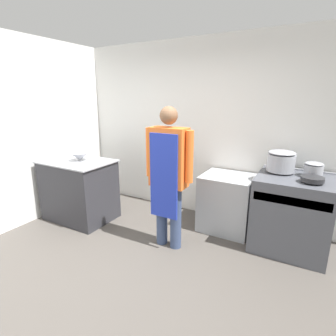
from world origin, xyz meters
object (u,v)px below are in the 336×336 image
Objects in this scene: stove at (291,213)px; person_cook at (168,171)px; mixing_bowl at (80,157)px; saute_pan at (312,179)px; sauce_pot at (314,169)px; stock_pot at (281,161)px; fridge_unit at (227,203)px.

stove is 1.61m from person_cook.
mixing_bowl reaches higher than saute_pan.
stove is 4.55× the size of sauce_pot.
stock_pot is at bearing 15.97° from mixing_bowl.
person_cook is at bearing -152.33° from stove.
saute_pan is at bearing -36.16° from stock_pot.
stove is 0.55m from saute_pan.
fridge_unit is 3.26× the size of saute_pan.
person_cook is 7.16× the size of saute_pan.
fridge_unit is 0.46× the size of person_cook.
fridge_unit is 1.19m from sauce_pot.
stove is 0.84m from fridge_unit.
saute_pan is (0.17, -0.13, 0.51)m from stove.
fridge_unit is at bearing 167.26° from saute_pan.
stock_pot is 0.37m from sauce_pot.
stock_pot is (-0.19, 0.13, 0.62)m from stove.
fridge_unit is 2.28m from mixing_bowl.
stock_pot is 1.58× the size of sauce_pot.
mixing_bowl is (-2.91, -0.64, 0.52)m from stove.
sauce_pot is at bearing 2.23° from fridge_unit.
stove is at bearing 142.40° from saute_pan.
mixing_bowl is at bearing -164.03° from stock_pot.
fridge_unit is at bearing 57.57° from person_cook.
stove is 0.61m from sauce_pot.
stock_pot is (0.64, 0.04, 0.68)m from fridge_unit.
mixing_bowl is at bearing -160.42° from fridge_unit.
fridge_unit is at bearing 173.49° from stove.
stock_pot is (1.15, 0.84, 0.08)m from person_cook.
stock_pot is at bearing 180.00° from sauce_pot.
saute_pan is (0.36, -0.27, -0.11)m from stock_pot.
sauce_pot reaches higher than fridge_unit.
stove is 2.87× the size of stock_pot.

